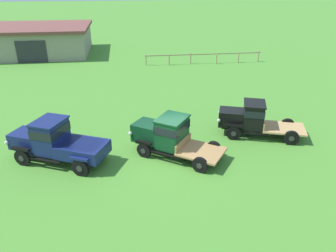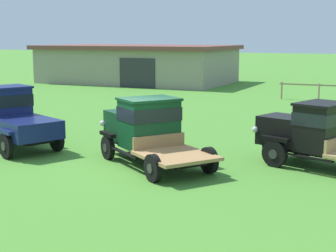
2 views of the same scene
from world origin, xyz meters
The scene contains 6 objects.
ground_plane centered at (0.00, 0.00, 0.00)m, with size 240.00×240.00×0.00m, color #47842D.
farm_shed centered at (-14.48, 27.41, 1.70)m, with size 16.83×10.27×3.37m.
paddock_fence centered at (6.64, 19.75, 0.81)m, with size 12.88×0.69×1.16m.
vintage_truck_foreground_near centered at (-5.73, 0.52, 1.13)m, with size 5.48×3.73×2.27m.
vintage_truck_second_in_line centered at (0.05, 0.52, 1.14)m, with size 5.15×4.37×2.16m.
vintage_truck_midrow_center centered at (5.28, 2.13, 1.09)m, with size 5.37×3.30×2.08m.
Camera 1 is at (-2.06, -15.02, 8.87)m, focal length 35.00 mm.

